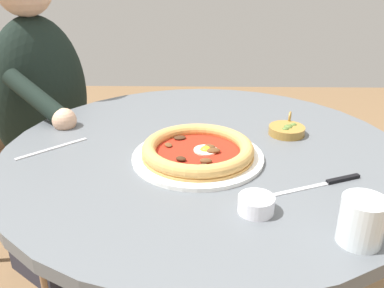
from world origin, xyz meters
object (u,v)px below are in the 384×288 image
at_px(pizza_on_plate, 198,151).
at_px(cafe_chair_diner, 27,137).
at_px(water_glass, 361,223).
at_px(olive_pan, 287,130).
at_px(fork_utensil, 52,149).
at_px(diner_person, 49,150).
at_px(dining_table, 205,196).
at_px(ramekin_capers, 256,204).
at_px(steak_knife, 331,182).

xyz_separation_m(pizza_on_plate, cafe_chair_diner, (-0.68, 0.57, -0.22)).
bearing_deg(water_glass, olive_pan, 94.19).
distance_m(fork_utensil, diner_person, 0.52).
distance_m(dining_table, fork_utensil, 0.42).
height_order(pizza_on_plate, ramekin_capers, pizza_on_plate).
xyz_separation_m(ramekin_capers, diner_person, (-0.67, 0.71, -0.23)).
distance_m(steak_knife, ramekin_capers, 0.21).
relative_size(olive_pan, diner_person, 0.10).
height_order(pizza_on_plate, fork_utensil, pizza_on_plate).
bearing_deg(steak_knife, ramekin_capers, -147.38).
bearing_deg(cafe_chair_diner, fork_utensil, -59.97).
bearing_deg(dining_table, water_glass, -55.09).
bearing_deg(diner_person, water_glass, -43.57).
bearing_deg(steak_knife, water_glass, -92.84).
bearing_deg(cafe_chair_diner, diner_person, -37.03).
bearing_deg(olive_pan, diner_person, 157.91).
distance_m(fork_utensil, cafe_chair_diner, 0.64).
xyz_separation_m(steak_knife, ramekin_capers, (-0.18, -0.11, 0.01)).
height_order(dining_table, steak_knife, steak_knife).
height_order(water_glass, olive_pan, water_glass).
bearing_deg(diner_person, ramekin_capers, -46.57).
xyz_separation_m(dining_table, olive_pan, (0.23, 0.10, 0.16)).
distance_m(diner_person, cafe_chair_diner, 0.15).
distance_m(water_glass, ramekin_capers, 0.19).
bearing_deg(dining_table, olive_pan, 23.22).
relative_size(pizza_on_plate, fork_utensil, 2.18).
height_order(dining_table, fork_utensil, fork_utensil).
bearing_deg(ramekin_capers, pizza_on_plate, 116.64).
distance_m(ramekin_capers, cafe_chair_diner, 1.14).
height_order(fork_utensil, diner_person, diner_person).
bearing_deg(cafe_chair_diner, water_glass, -42.83).
relative_size(ramekin_capers, olive_pan, 0.58).
bearing_deg(water_glass, fork_utensil, 151.02).
relative_size(steak_knife, cafe_chair_diner, 0.23).
distance_m(pizza_on_plate, steak_knife, 0.31).
distance_m(dining_table, pizza_on_plate, 0.17).
xyz_separation_m(fork_utensil, cafe_chair_diner, (-0.30, 0.52, -0.20)).
xyz_separation_m(steak_knife, fork_utensil, (-0.66, 0.16, -0.00)).
bearing_deg(olive_pan, cafe_chair_diner, 155.76).
xyz_separation_m(dining_table, ramekin_capers, (0.09, -0.29, 0.16)).
distance_m(ramekin_capers, diner_person, 1.00).
bearing_deg(olive_pan, dining_table, -156.78).
height_order(pizza_on_plate, diner_person, diner_person).
xyz_separation_m(water_glass, olive_pan, (-0.03, 0.47, -0.03)).
relative_size(water_glass, diner_person, 0.07).
relative_size(dining_table, ramekin_capers, 14.74).
relative_size(dining_table, diner_person, 0.88).
height_order(fork_utensil, cafe_chair_diner, cafe_chair_diner).
bearing_deg(diner_person, steak_knife, -35.14).
xyz_separation_m(pizza_on_plate, olive_pan, (0.25, 0.16, -0.01)).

